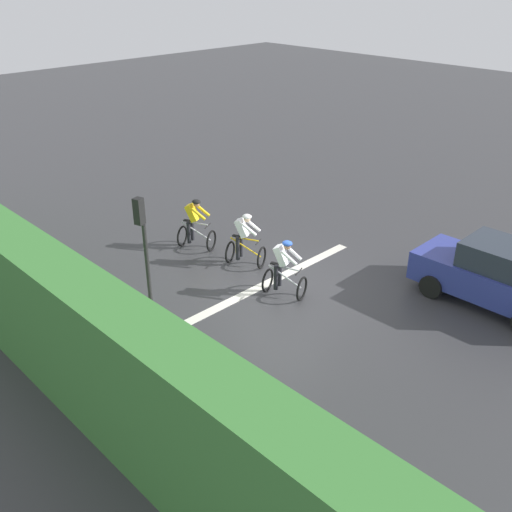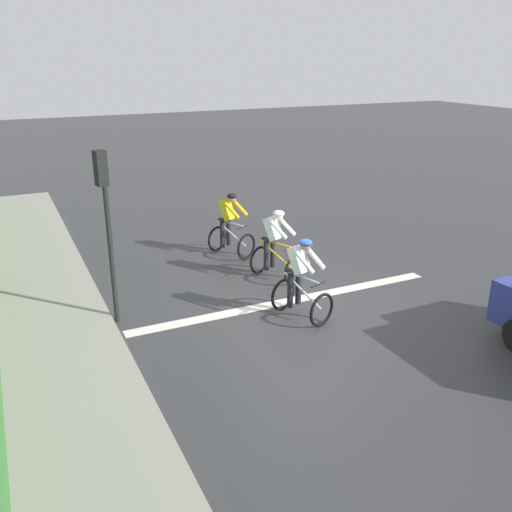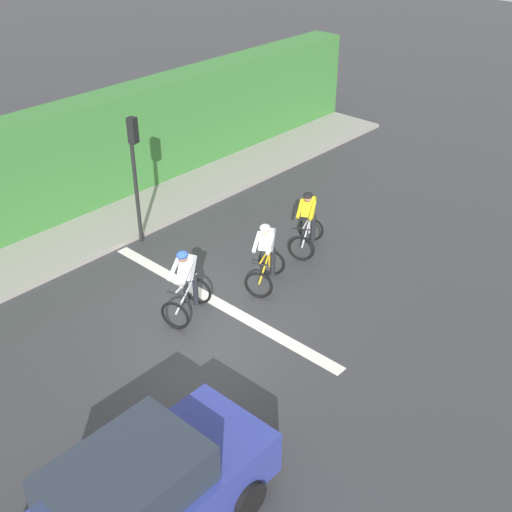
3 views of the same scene
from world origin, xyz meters
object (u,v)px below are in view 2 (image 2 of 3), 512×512
Objects in this scene: cyclist_lead at (230,226)px; cyclist_second at (275,246)px; cyclist_mid at (301,280)px; traffic_light_near_crossing at (106,211)px.

cyclist_lead is 1.95m from cyclist_second.
traffic_light_near_crossing is (-3.36, 1.45, 1.43)m from cyclist_mid.
cyclist_second is 0.50× the size of traffic_light_near_crossing.
cyclist_second is 2.09m from cyclist_mid.
traffic_light_near_crossing is at bearing -171.29° from cyclist_second.
cyclist_mid is 0.50× the size of traffic_light_near_crossing.
traffic_light_near_crossing reaches higher than cyclist_mid.
cyclist_lead is 1.00× the size of cyclist_second.
cyclist_mid is at bearing -23.33° from traffic_light_near_crossing.
cyclist_mid is 3.93m from traffic_light_near_crossing.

